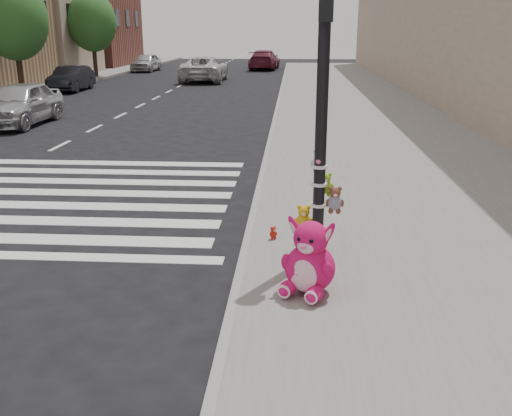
# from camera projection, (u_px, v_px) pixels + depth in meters

# --- Properties ---
(ground) EXTENTS (120.00, 120.00, 0.00)m
(ground) POSITION_uv_depth(u_px,v_px,m) (99.00, 318.00, 6.67)
(ground) COLOR black
(ground) RESTS_ON ground
(sidewalk_near) EXTENTS (7.00, 80.00, 0.14)m
(sidewalk_near) POSITION_uv_depth(u_px,v_px,m) (392.00, 148.00, 15.86)
(sidewalk_near) COLOR slate
(sidewalk_near) RESTS_ON ground
(curb_edge) EXTENTS (0.12, 80.00, 0.15)m
(curb_edge) POSITION_uv_depth(u_px,v_px,m) (269.00, 146.00, 16.07)
(curb_edge) COLOR gray
(curb_edge) RESTS_ON ground
(bld_far_d) EXTENTS (6.00, 8.00, 10.00)m
(bld_far_d) POSITION_uv_depth(u_px,v_px,m) (39.00, 2.00, 39.44)
(bld_far_d) COLOR tan
(bld_far_d) RESTS_ON ground
(bld_far_e) EXTENTS (6.00, 10.00, 9.00)m
(bld_far_e) POSITION_uv_depth(u_px,v_px,m) (93.00, 14.00, 50.06)
(bld_far_e) COLOR brown
(bld_far_e) RESTS_ON ground
(signal_pole) EXTENTS (0.69, 0.48, 4.00)m
(signal_pole) POSITION_uv_depth(u_px,v_px,m) (321.00, 142.00, 7.71)
(signal_pole) COLOR black
(signal_pole) RESTS_ON sidewalk_near
(tree_far_b) EXTENTS (3.20, 3.20, 5.44)m
(tree_far_b) POSITION_uv_depth(u_px,v_px,m) (14.00, 20.00, 27.21)
(tree_far_b) COLOR #382619
(tree_far_b) RESTS_ON sidewalk_far
(tree_far_c) EXTENTS (3.20, 3.20, 5.44)m
(tree_far_c) POSITION_uv_depth(u_px,v_px,m) (92.00, 22.00, 37.67)
(tree_far_c) COLOR #382619
(tree_far_c) RESTS_ON sidewalk_far
(pink_bunny) EXTENTS (0.81, 0.87, 0.97)m
(pink_bunny) POSITION_uv_depth(u_px,v_px,m) (309.00, 262.00, 6.90)
(pink_bunny) COLOR #D7125F
(pink_bunny) RESTS_ON sidewalk_near
(red_teddy) EXTENTS (0.17, 0.16, 0.20)m
(red_teddy) POSITION_uv_depth(u_px,v_px,m) (273.00, 233.00, 8.76)
(red_teddy) COLOR red
(red_teddy) RESTS_ON sidewalk_near
(car_silver_far) EXTENTS (1.77, 4.38, 1.49)m
(car_silver_far) POSITION_uv_depth(u_px,v_px,m) (19.00, 104.00, 19.85)
(car_silver_far) COLOR #B9BABE
(car_silver_far) RESTS_ON ground
(car_dark_far) EXTENTS (1.52, 4.08, 1.33)m
(car_dark_far) POSITION_uv_depth(u_px,v_px,m) (71.00, 78.00, 30.79)
(car_dark_far) COLOR black
(car_dark_far) RESTS_ON ground
(car_white_near) EXTENTS (2.70, 5.71, 1.57)m
(car_white_near) POSITION_uv_depth(u_px,v_px,m) (204.00, 69.00, 36.32)
(car_white_near) COLOR silver
(car_white_near) RESTS_ON ground
(car_maroon_near) EXTENTS (2.51, 5.51, 1.56)m
(car_maroon_near) POSITION_uv_depth(u_px,v_px,m) (264.00, 60.00, 46.89)
(car_maroon_near) COLOR maroon
(car_maroon_near) RESTS_ON ground
(car_silver_deep) EXTENTS (1.88, 4.23, 1.41)m
(car_silver_deep) POSITION_uv_depth(u_px,v_px,m) (146.00, 62.00, 44.90)
(car_silver_deep) COLOR silver
(car_silver_deep) RESTS_ON ground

